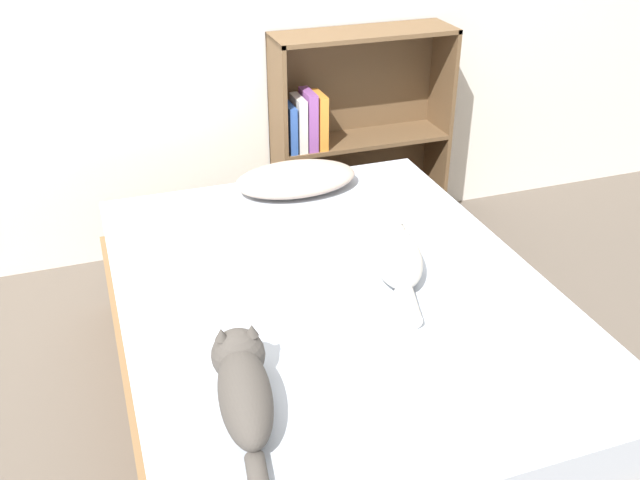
{
  "coord_description": "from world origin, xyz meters",
  "views": [
    {
      "loc": [
        -0.68,
        -1.82,
        1.79
      ],
      "look_at": [
        0.0,
        0.14,
        0.6
      ],
      "focal_mm": 40.0,
      "sensor_mm": 36.0,
      "label": 1
    }
  ],
  "objects_px": {
    "bed": "(333,348)",
    "cat_light": "(396,255)",
    "pillow": "(296,179)",
    "cat_dark": "(243,385)",
    "bookshelf": "(351,133)"
  },
  "relations": [
    {
      "from": "cat_light",
      "to": "cat_dark",
      "type": "relative_size",
      "value": 0.95
    },
    {
      "from": "bookshelf",
      "to": "pillow",
      "type": "bearing_deg",
      "value": -132.32
    },
    {
      "from": "bed",
      "to": "cat_dark",
      "type": "height_order",
      "value": "cat_dark"
    },
    {
      "from": "pillow",
      "to": "cat_light",
      "type": "distance_m",
      "value": 0.71
    },
    {
      "from": "bed",
      "to": "bookshelf",
      "type": "distance_m",
      "value": 1.34
    },
    {
      "from": "bed",
      "to": "cat_light",
      "type": "relative_size",
      "value": 3.41
    },
    {
      "from": "bed",
      "to": "cat_dark",
      "type": "xyz_separation_m",
      "value": [
        -0.41,
        -0.45,
        0.32
      ]
    },
    {
      "from": "bed",
      "to": "cat_light",
      "type": "bearing_deg",
      "value": 7.12
    },
    {
      "from": "bed",
      "to": "cat_dark",
      "type": "distance_m",
      "value": 0.69
    },
    {
      "from": "cat_light",
      "to": "bookshelf",
      "type": "xyz_separation_m",
      "value": [
        0.29,
        1.17,
        -0.03
      ]
    },
    {
      "from": "pillow",
      "to": "bookshelf",
      "type": "bearing_deg",
      "value": 47.68
    },
    {
      "from": "pillow",
      "to": "cat_light",
      "type": "relative_size",
      "value": 0.95
    },
    {
      "from": "bed",
      "to": "cat_light",
      "type": "height_order",
      "value": "cat_light"
    },
    {
      "from": "cat_dark",
      "to": "cat_light",
      "type": "bearing_deg",
      "value": -46.07
    },
    {
      "from": "cat_dark",
      "to": "bookshelf",
      "type": "distance_m",
      "value": 1.89
    }
  ]
}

